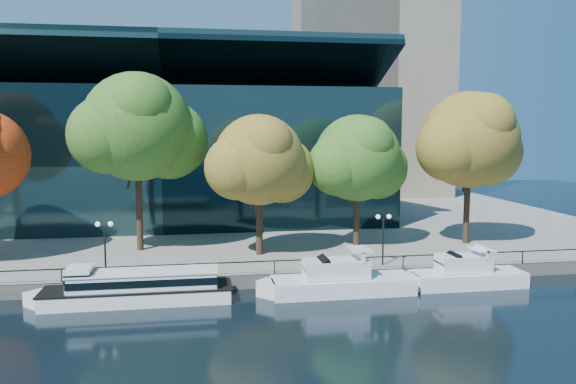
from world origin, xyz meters
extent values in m
plane|color=black|center=(0.00, 0.00, 0.00)|extent=(160.00, 160.00, 0.00)
cube|color=slate|center=(0.00, 36.50, 0.50)|extent=(90.00, 67.00, 1.00)
cube|color=#47443F|center=(0.00, 3.05, 0.50)|extent=(90.00, 0.25, 1.00)
cube|color=black|center=(0.00, 3.25, 1.95)|extent=(88.20, 0.08, 0.08)
cube|color=black|center=(0.00, 3.25, 1.45)|extent=(0.07, 0.07, 0.90)
cube|color=black|center=(-4.00, 32.00, 8.00)|extent=(50.00, 24.00, 16.00)
cube|color=black|center=(-4.00, 28.00, 17.50)|extent=(50.00, 17.14, 7.86)
cube|color=gray|center=(28.00, 55.00, 32.50)|extent=(22.00, 22.00, 65.00)
cube|color=white|center=(-4.62, 0.97, 0.49)|extent=(12.35, 3.00, 0.97)
cube|color=black|center=(-4.62, 0.97, 0.99)|extent=(12.60, 3.06, 0.11)
cube|color=white|center=(-10.79, 0.97, 0.49)|extent=(2.48, 2.48, 0.97)
cube|color=white|center=(-4.18, 0.97, 1.54)|extent=(9.63, 2.46, 1.06)
cube|color=black|center=(-4.18, 0.97, 1.59)|extent=(9.76, 2.52, 0.49)
cube|color=white|center=(-4.18, 0.97, 2.12)|extent=(9.88, 2.58, 0.09)
cube|color=white|center=(-8.32, 0.97, 1.81)|extent=(1.59, 2.10, 1.59)
cube|color=black|center=(-8.32, 0.97, 1.98)|extent=(1.63, 2.16, 0.62)
cube|color=white|center=(9.53, 0.69, 0.58)|extent=(10.11, 2.89, 1.16)
cube|color=white|center=(4.47, 0.69, 0.58)|extent=(2.21, 2.21, 1.16)
cube|color=white|center=(9.53, 0.69, 1.18)|extent=(9.91, 2.83, 0.08)
cube|color=white|center=(9.02, 0.69, 1.88)|extent=(4.55, 2.17, 1.25)
cube|color=black|center=(7.71, 0.69, 1.97)|extent=(1.99, 2.08, 1.58)
cube|color=white|center=(10.74, 0.69, 2.79)|extent=(0.24, 2.25, 0.77)
cube|color=white|center=(10.74, 0.69, 3.18)|extent=(1.35, 2.25, 0.14)
cube|color=white|center=(19.20, 0.93, 0.56)|extent=(8.37, 2.60, 1.12)
cube|color=white|center=(15.01, 0.93, 0.56)|extent=(2.05, 2.05, 1.12)
cube|color=white|center=(19.20, 0.93, 1.13)|extent=(8.20, 2.55, 0.07)
cube|color=white|center=(18.78, 0.93, 1.81)|extent=(3.77, 1.95, 1.21)
cube|color=black|center=(17.69, 0.93, 1.91)|extent=(1.70, 1.88, 1.41)
cube|color=white|center=(20.20, 0.93, 2.70)|extent=(0.23, 2.03, 0.74)
cube|color=white|center=(20.20, 0.93, 2.79)|extent=(1.30, 2.03, 0.14)
cylinder|color=black|center=(-5.59, 13.26, 5.34)|extent=(0.56, 0.56, 8.67)
cylinder|color=black|center=(-5.09, 13.46, 8.74)|extent=(1.32, 2.03, 4.32)
cylinder|color=black|center=(-5.99, 12.96, 8.43)|extent=(1.21, 1.38, 3.87)
sphere|color=#2D5B1C|center=(-5.59, 13.26, 11.84)|extent=(9.43, 9.43, 9.43)
sphere|color=#2D5B1C|center=(-2.99, 14.67, 10.66)|extent=(7.07, 7.07, 7.07)
sphere|color=#2D5B1C|center=(-7.94, 12.31, 11.13)|extent=(6.60, 6.60, 6.60)
sphere|color=#2D5B1C|center=(-5.12, 11.37, 13.49)|extent=(5.66, 5.66, 5.66)
cylinder|color=black|center=(4.62, 9.78, 4.23)|extent=(0.56, 0.56, 6.46)
cylinder|color=black|center=(5.12, 9.98, 6.77)|extent=(1.07, 1.60, 3.25)
cylinder|color=black|center=(4.22, 9.48, 6.54)|extent=(0.99, 1.11, 2.90)
sphere|color=brown|center=(4.62, 9.78, 9.08)|extent=(7.65, 7.65, 7.65)
sphere|color=brown|center=(6.72, 10.93, 8.12)|extent=(5.73, 5.73, 5.73)
sphere|color=brown|center=(2.71, 9.02, 8.50)|extent=(5.35, 5.35, 5.35)
sphere|color=brown|center=(5.00, 8.25, 10.41)|extent=(4.59, 4.59, 4.59)
cylinder|color=black|center=(13.73, 11.69, 4.22)|extent=(0.56, 0.56, 6.44)
cylinder|color=black|center=(14.23, 11.89, 6.75)|extent=(1.07, 1.60, 3.24)
cylinder|color=black|center=(13.33, 11.39, 6.52)|extent=(0.99, 1.11, 2.89)
sphere|color=#2D5B1C|center=(13.73, 11.69, 9.05)|extent=(7.79, 7.79, 7.79)
sphere|color=#2D5B1C|center=(15.87, 12.86, 8.08)|extent=(5.85, 5.85, 5.85)
sphere|color=#2D5B1C|center=(11.78, 10.91, 8.47)|extent=(5.46, 5.46, 5.46)
sphere|color=#2D5B1C|center=(14.12, 10.13, 10.41)|extent=(4.68, 4.68, 4.68)
cylinder|color=black|center=(24.28, 11.43, 4.86)|extent=(0.56, 0.56, 7.72)
cylinder|color=black|center=(24.78, 11.63, 7.89)|extent=(1.22, 1.85, 3.86)
cylinder|color=black|center=(23.88, 11.13, 7.62)|extent=(1.12, 1.27, 3.45)
sphere|color=brown|center=(24.28, 11.43, 10.65)|extent=(8.91, 8.91, 8.91)
sphere|color=brown|center=(26.73, 12.77, 9.54)|extent=(6.68, 6.68, 6.68)
sphere|color=brown|center=(22.06, 10.54, 9.98)|extent=(6.23, 6.23, 6.23)
sphere|color=brown|center=(24.73, 9.65, 12.21)|extent=(5.34, 5.34, 5.34)
cylinder|color=black|center=(-7.21, 4.50, 2.80)|extent=(0.14, 0.14, 3.60)
cube|color=black|center=(-7.21, 4.50, 4.65)|extent=(0.90, 0.06, 0.06)
sphere|color=white|center=(-7.66, 4.50, 4.85)|extent=(0.36, 0.36, 0.36)
sphere|color=white|center=(-6.76, 4.50, 4.85)|extent=(0.36, 0.36, 0.36)
cylinder|color=black|center=(13.80, 4.50, 2.80)|extent=(0.14, 0.14, 3.60)
cube|color=black|center=(13.80, 4.50, 4.65)|extent=(0.90, 0.06, 0.06)
sphere|color=white|center=(13.35, 4.50, 4.85)|extent=(0.36, 0.36, 0.36)
sphere|color=white|center=(14.25, 4.50, 4.85)|extent=(0.36, 0.36, 0.36)
camera|label=1|loc=(-0.59, -36.99, 11.70)|focal=35.00mm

